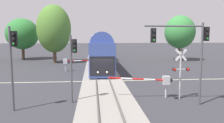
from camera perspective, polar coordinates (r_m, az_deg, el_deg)
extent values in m
plane|color=#333338|center=(24.48, -2.50, -5.11)|extent=(220.00, 220.00, 0.00)
cube|color=beige|center=(24.48, -2.50, -5.10)|extent=(44.00, 0.20, 0.01)
cube|color=gray|center=(24.46, -2.50, -4.90)|extent=(4.40, 80.00, 0.18)
cube|color=#56514C|center=(24.41, -4.19, -4.56)|extent=(0.10, 80.00, 0.14)
cube|color=#56514C|center=(24.47, -0.82, -4.51)|extent=(0.10, 80.00, 0.14)
cube|color=#384C93|center=(32.22, -3.14, 1.90)|extent=(3.00, 16.41, 3.90)
cube|color=black|center=(24.12, -2.51, -1.23)|extent=(2.76, 0.08, 2.15)
cylinder|color=#384C93|center=(32.11, -3.16, 5.15)|extent=(2.76, 14.77, 2.76)
sphere|color=#F4F2CC|center=(24.20, -3.69, -2.84)|extent=(0.24, 0.24, 0.24)
sphere|color=#F4F2CC|center=(24.24, -1.32, -2.81)|extent=(0.24, 0.24, 0.24)
cube|color=#B7BCC6|center=(52.62, -3.84, 4.26)|extent=(3.00, 22.74, 4.60)
cube|color=black|center=(52.66, -2.19, 4.60)|extent=(0.04, 20.47, 0.90)
cube|color=gold|center=(52.74, -2.18, 3.03)|extent=(0.04, 20.92, 0.36)
cube|color=#B7BCC6|center=(76.24, -4.18, 5.11)|extent=(3.00, 22.74, 4.60)
cube|color=black|center=(76.27, -3.05, 5.34)|extent=(0.04, 20.47, 0.90)
cube|color=gold|center=(76.33, -3.03, 4.26)|extent=(0.04, 20.92, 0.36)
cylinder|color=#B7B7BC|center=(18.60, 13.83, -7.48)|extent=(0.14, 0.14, 1.10)
cube|color=#B7B7BC|center=(18.40, 13.91, -4.76)|extent=(0.56, 0.40, 0.70)
sphere|color=black|center=(18.51, 14.94, -4.72)|extent=(0.36, 0.36, 0.36)
cylinder|color=red|center=(18.25, 12.53, -4.73)|extent=(0.94, 0.12, 0.18)
cylinder|color=white|center=(17.98, 9.70, -4.64)|extent=(0.94, 0.12, 0.18)
cylinder|color=red|center=(17.76, 6.79, -4.54)|extent=(0.94, 0.12, 0.18)
cylinder|color=white|center=(17.59, 3.81, -4.43)|extent=(0.94, 0.12, 0.18)
cylinder|color=red|center=(17.46, 0.79, -4.31)|extent=(0.94, 0.12, 0.18)
sphere|color=red|center=(17.41, -0.73, -4.24)|extent=(0.14, 0.14, 0.14)
cylinder|color=#B2B2B7|center=(18.27, 17.34, -3.36)|extent=(0.14, 0.14, 3.90)
cube|color=white|center=(18.04, 17.55, 1.63)|extent=(0.98, 0.05, 0.98)
cube|color=white|center=(18.04, 17.55, 1.63)|extent=(0.98, 0.05, 0.98)
cube|color=#B2B2B7|center=(18.19, 17.39, -1.91)|extent=(1.10, 0.08, 0.08)
cylinder|color=black|center=(17.90, 15.88, -2.00)|extent=(0.26, 0.18, 0.26)
cylinder|color=black|center=(18.32, 19.10, -1.92)|extent=(0.26, 0.18, 0.26)
sphere|color=red|center=(17.81, 16.00, -2.05)|extent=(0.20, 0.20, 0.20)
sphere|color=red|center=(18.23, 19.23, -1.97)|extent=(0.20, 0.20, 0.20)
cone|color=black|center=(18.02, 17.58, 3.13)|extent=(0.28, 0.28, 0.22)
cylinder|color=#B7B7BC|center=(31.38, -12.02, -1.55)|extent=(0.14, 0.14, 1.10)
cube|color=#B7B7BC|center=(31.26, -12.06, 0.09)|extent=(0.56, 0.40, 0.70)
sphere|color=black|center=(31.31, -12.70, 0.08)|extent=(0.36, 0.36, 0.36)
cylinder|color=red|center=(31.20, -11.03, 0.12)|extent=(1.14, 0.12, 0.15)
cylinder|color=white|center=(31.09, -8.96, 0.20)|extent=(1.14, 0.12, 0.15)
cylinder|color=red|center=(31.03, -6.87, 0.28)|extent=(1.14, 0.12, 0.15)
cylinder|color=white|center=(31.01, -4.78, 0.35)|extent=(1.14, 0.12, 0.15)
cylinder|color=red|center=(31.03, -2.69, 0.43)|extent=(1.14, 0.12, 0.15)
sphere|color=red|center=(31.05, -1.64, 0.46)|extent=(0.14, 0.14, 0.14)
cylinder|color=#4C4C51|center=(15.98, -24.68, -1.92)|extent=(0.16, 0.16, 5.67)
cube|color=black|center=(15.72, -24.10, 5.44)|extent=(0.34, 0.26, 1.00)
sphere|color=#262626|center=(15.58, -24.34, 6.59)|extent=(0.20, 0.20, 0.20)
cylinder|color=black|center=(15.55, -24.38, 6.59)|extent=(0.24, 0.10, 0.24)
sphere|color=#262626|center=(15.58, -24.28, 5.42)|extent=(0.20, 0.20, 0.20)
cylinder|color=black|center=(15.55, -24.32, 5.42)|extent=(0.24, 0.10, 0.24)
sphere|color=green|center=(15.59, -24.22, 4.25)|extent=(0.20, 0.20, 0.20)
cylinder|color=black|center=(15.56, -24.26, 4.24)|extent=(0.24, 0.10, 0.24)
cylinder|color=#4C4C51|center=(16.64, -10.55, -2.04)|extent=(0.16, 0.16, 5.11)
cube|color=black|center=(16.44, -9.71, 4.02)|extent=(0.34, 0.26, 1.00)
sphere|color=#262626|center=(16.27, -9.78, 5.11)|extent=(0.20, 0.20, 0.20)
cylinder|color=black|center=(16.24, -9.79, 5.11)|extent=(0.24, 0.10, 0.24)
sphere|color=#262626|center=(16.29, -9.76, 3.99)|extent=(0.20, 0.20, 0.20)
cylinder|color=black|center=(16.26, -9.77, 3.98)|extent=(0.24, 0.10, 0.24)
sphere|color=green|center=(16.31, -9.73, 2.87)|extent=(0.20, 0.20, 0.20)
cylinder|color=black|center=(16.28, -9.74, 2.86)|extent=(0.24, 0.10, 0.24)
cylinder|color=#4C4C51|center=(17.05, 22.15, -0.74)|extent=(0.16, 0.16, 5.99)
cube|color=black|center=(17.05, 23.33, 6.60)|extent=(0.34, 0.26, 1.00)
sphere|color=#262626|center=(16.92, 23.63, 7.68)|extent=(0.20, 0.20, 0.20)
cylinder|color=black|center=(16.89, 23.68, 7.68)|extent=(0.24, 0.10, 0.24)
sphere|color=#262626|center=(16.91, 23.57, 6.59)|extent=(0.20, 0.20, 0.20)
cylinder|color=black|center=(16.89, 23.62, 6.59)|extent=(0.24, 0.10, 0.24)
sphere|color=green|center=(16.92, 23.52, 5.51)|extent=(0.20, 0.20, 0.20)
cylinder|color=black|center=(16.89, 23.57, 5.51)|extent=(0.24, 0.10, 0.24)
cylinder|color=#4C4C51|center=(16.08, 15.86, 8.88)|extent=(4.19, 0.12, 0.12)
cube|color=black|center=(15.61, 10.70, 6.70)|extent=(0.34, 0.26, 1.00)
sphere|color=#262626|center=(15.47, 10.88, 7.88)|extent=(0.20, 0.20, 0.20)
cylinder|color=black|center=(15.44, 10.91, 7.88)|extent=(0.24, 0.10, 0.24)
sphere|color=#262626|center=(15.47, 10.85, 6.69)|extent=(0.20, 0.20, 0.20)
cylinder|color=black|center=(15.44, 10.88, 6.69)|extent=(0.24, 0.10, 0.24)
sphere|color=green|center=(15.47, 10.82, 5.51)|extent=(0.20, 0.20, 0.20)
cylinder|color=black|center=(15.44, 10.85, 5.51)|extent=(0.24, 0.10, 0.24)
cylinder|color=#4C3828|center=(48.77, -22.11, 2.19)|extent=(0.58, 0.58, 2.94)
ellipsoid|color=#2D7533|center=(48.64, -22.32, 6.68)|extent=(6.54, 6.54, 6.29)
cylinder|color=brown|center=(41.23, -14.68, 1.71)|extent=(0.59, 0.59, 2.98)
ellipsoid|color=#4C7A2D|center=(41.08, -14.88, 8.25)|extent=(6.08, 6.08, 8.56)
cylinder|color=brown|center=(45.64, 17.06, 2.29)|extent=(0.40, 0.40, 3.25)
ellipsoid|color=#38843D|center=(45.51, 17.24, 7.36)|extent=(5.94, 5.94, 6.43)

